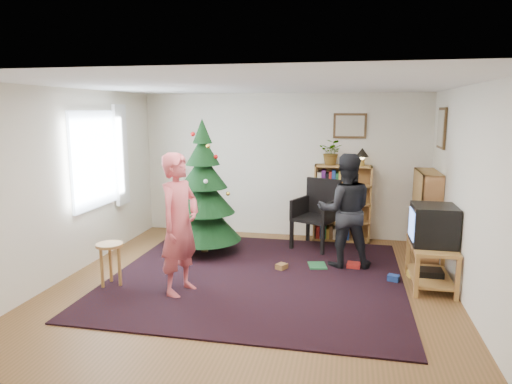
% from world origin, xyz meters
% --- Properties ---
extents(floor, '(5.00, 5.00, 0.00)m').
position_xyz_m(floor, '(0.00, 0.00, 0.00)').
color(floor, brown).
rests_on(floor, ground).
extents(ceiling, '(5.00, 5.00, 0.00)m').
position_xyz_m(ceiling, '(0.00, 0.00, 2.50)').
color(ceiling, white).
rests_on(ceiling, wall_back).
extents(wall_back, '(5.00, 0.02, 2.50)m').
position_xyz_m(wall_back, '(0.00, 2.50, 1.25)').
color(wall_back, silver).
rests_on(wall_back, floor).
extents(wall_front, '(5.00, 0.02, 2.50)m').
position_xyz_m(wall_front, '(0.00, -2.50, 1.25)').
color(wall_front, silver).
rests_on(wall_front, floor).
extents(wall_left, '(0.02, 5.00, 2.50)m').
position_xyz_m(wall_left, '(-2.50, 0.00, 1.25)').
color(wall_left, silver).
rests_on(wall_left, floor).
extents(wall_right, '(0.02, 5.00, 2.50)m').
position_xyz_m(wall_right, '(2.50, 0.00, 1.25)').
color(wall_right, silver).
rests_on(wall_right, floor).
extents(rug, '(3.80, 3.60, 0.02)m').
position_xyz_m(rug, '(0.00, 0.30, 0.01)').
color(rug, black).
rests_on(rug, floor).
extents(window_pane, '(0.04, 1.20, 1.40)m').
position_xyz_m(window_pane, '(-2.47, 0.60, 1.50)').
color(window_pane, silver).
rests_on(window_pane, wall_left).
extents(curtain, '(0.06, 0.35, 1.60)m').
position_xyz_m(curtain, '(-2.43, 1.30, 1.50)').
color(curtain, silver).
rests_on(curtain, wall_left).
extents(picture_back, '(0.55, 0.03, 0.42)m').
position_xyz_m(picture_back, '(1.15, 2.48, 1.95)').
color(picture_back, '#4C3319').
rests_on(picture_back, wall_back).
extents(picture_right, '(0.03, 0.50, 0.60)m').
position_xyz_m(picture_right, '(2.48, 1.75, 1.95)').
color(picture_right, '#4C3319').
rests_on(picture_right, wall_right).
extents(christmas_tree, '(1.15, 1.15, 2.09)m').
position_xyz_m(christmas_tree, '(-1.02, 1.18, 0.87)').
color(christmas_tree, '#3F2816').
rests_on(christmas_tree, rug).
extents(bookshelf_back, '(0.95, 0.30, 1.30)m').
position_xyz_m(bookshelf_back, '(1.07, 2.34, 0.66)').
color(bookshelf_back, '#9F6638').
rests_on(bookshelf_back, floor).
extents(bookshelf_right, '(0.30, 0.95, 1.30)m').
position_xyz_m(bookshelf_right, '(2.34, 1.80, 0.66)').
color(bookshelf_right, '#9F6638').
rests_on(bookshelf_right, floor).
extents(tv_stand, '(0.52, 0.93, 0.55)m').
position_xyz_m(tv_stand, '(2.22, 0.45, 0.33)').
color(tv_stand, '#9F6638').
rests_on(tv_stand, floor).
extents(crt_tv, '(0.53, 0.57, 0.50)m').
position_xyz_m(crt_tv, '(2.22, 0.45, 0.80)').
color(crt_tv, black).
rests_on(crt_tv, tv_stand).
extents(armchair, '(0.80, 0.82, 1.11)m').
position_xyz_m(armchair, '(0.66, 1.88, 0.60)').
color(armchair, black).
rests_on(armchair, rug).
extents(stool, '(0.34, 0.34, 0.56)m').
position_xyz_m(stool, '(-1.75, -0.38, 0.44)').
color(stool, '#9F6638').
rests_on(stool, floor).
extents(person_standing, '(0.57, 0.72, 1.72)m').
position_xyz_m(person_standing, '(-0.81, -0.40, 0.86)').
color(person_standing, '#CC5157').
rests_on(person_standing, rug).
extents(person_by_chair, '(0.86, 0.71, 1.62)m').
position_xyz_m(person_by_chair, '(1.13, 0.99, 0.81)').
color(person_by_chair, black).
rests_on(person_by_chair, rug).
extents(potted_plant, '(0.47, 0.44, 0.43)m').
position_xyz_m(potted_plant, '(0.87, 2.34, 1.51)').
color(potted_plant, gray).
rests_on(potted_plant, bookshelf_back).
extents(table_lamp, '(0.22, 0.22, 0.29)m').
position_xyz_m(table_lamp, '(1.37, 2.34, 1.50)').
color(table_lamp, '#A57F33').
rests_on(table_lamp, bookshelf_back).
extents(floor_clutter, '(2.00, 0.64, 0.08)m').
position_xyz_m(floor_clutter, '(1.23, 0.72, 0.04)').
color(floor_clutter, '#A51E19').
rests_on(floor_clutter, rug).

